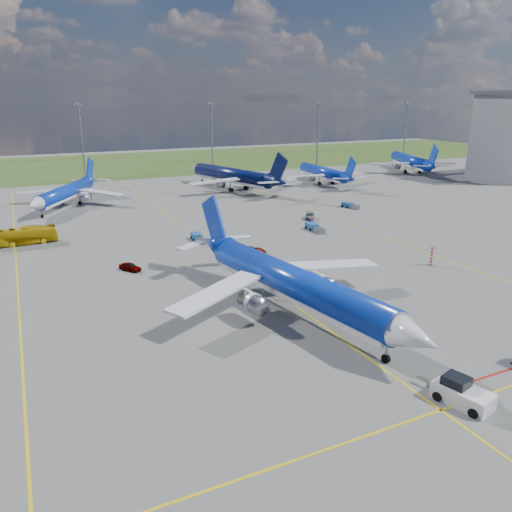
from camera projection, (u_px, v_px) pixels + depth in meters
name	position (u px, v px, depth m)	size (l,w,h in m)	color
ground	(310.00, 316.00, 57.02)	(400.00, 400.00, 0.00)	#555553
grass_strip	(99.00, 165.00, 186.04)	(400.00, 80.00, 0.01)	#2D4719
taxiway_lines	(221.00, 252.00, 80.91)	(60.25, 160.00, 0.02)	gold
floodlight_masts	(150.00, 137.00, 151.96)	(202.20, 0.50, 22.70)	slate
warning_post	(432.00, 255.00, 74.14)	(0.50, 0.50, 3.00)	red
bg_jet_nnw	(67.00, 206.00, 115.04)	(26.87, 35.26, 9.24)	#0C30AE
bg_jet_n	(232.00, 189.00, 136.66)	(32.28, 42.36, 11.09)	#070F3E
bg_jet_ne	(322.00, 183.00, 146.67)	(26.39, 34.63, 9.07)	#0C30AE
bg_jet_ene	(409.00, 172.00, 169.12)	(30.71, 40.30, 10.56)	#0C30AE
main_airliner	(293.00, 313.00, 57.76)	(31.48, 41.31, 10.82)	#0C30AE
pushback_tug	(461.00, 393.00, 40.56)	(3.51, 6.55, 2.18)	silver
apron_bus	(25.00, 236.00, 84.86)	(2.46, 10.51, 2.93)	#BF9A0B
service_car_a	(130.00, 267.00, 71.96)	(1.39, 3.47, 1.18)	#999999
service_car_b	(251.00, 251.00, 79.17)	(2.24, 4.86, 1.35)	#999999
service_car_c	(310.00, 216.00, 102.82)	(1.82, 4.49, 1.30)	#999999
baggage_tug_w	(314.00, 228.00, 93.76)	(1.67, 5.35, 1.19)	#185194
baggage_tug_c	(198.00, 238.00, 87.06)	(1.79, 5.17, 1.14)	#195598
baggage_tug_e	(350.00, 206.00, 113.31)	(2.05, 4.99, 1.09)	navy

